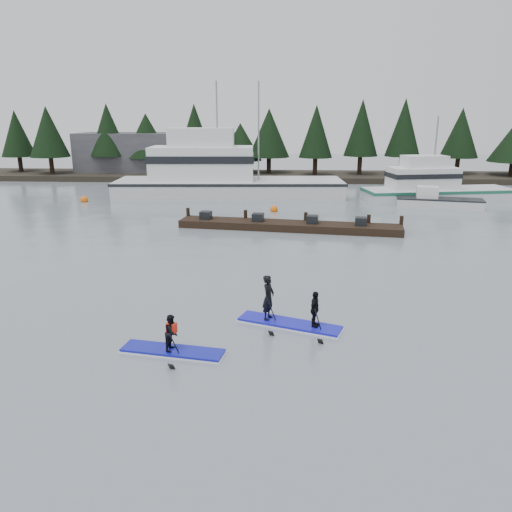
# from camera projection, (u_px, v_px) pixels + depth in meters

# --- Properties ---
(ground) EXTENTS (160.00, 160.00, 0.00)m
(ground) POSITION_uv_depth(u_px,v_px,m) (245.00, 337.00, 16.51)
(ground) COLOR gray
(ground) RESTS_ON ground
(far_shore) EXTENTS (70.00, 8.00, 0.60)m
(far_shore) POSITION_uv_depth(u_px,v_px,m) (274.00, 176.00, 56.74)
(far_shore) COLOR #2D281E
(far_shore) RESTS_ON ground
(treeline) EXTENTS (60.00, 4.00, 8.00)m
(treeline) POSITION_uv_depth(u_px,v_px,m) (274.00, 179.00, 56.83)
(treeline) COLOR black
(treeline) RESTS_ON ground
(waterfront_building) EXTENTS (18.00, 6.00, 5.00)m
(waterfront_building) POSITION_uv_depth(u_px,v_px,m) (157.00, 155.00, 58.84)
(waterfront_building) COLOR #4C4C51
(waterfront_building) RESTS_ON ground
(fishing_boat_large) EXTENTS (20.34, 6.76, 11.04)m
(fishing_boat_large) POSITION_uv_depth(u_px,v_px,m) (223.00, 186.00, 44.75)
(fishing_boat_large) COLOR silver
(fishing_boat_large) RESTS_ON ground
(fishing_boat_medium) EXTENTS (13.05, 5.92, 7.76)m
(fishing_boat_medium) POSITION_uv_depth(u_px,v_px,m) (434.00, 194.00, 42.74)
(fishing_boat_medium) COLOR silver
(fishing_boat_medium) RESTS_ON ground
(skiff) EXTENTS (6.68, 3.15, 0.75)m
(skiff) POSITION_uv_depth(u_px,v_px,m) (439.00, 203.00, 39.22)
(skiff) COLOR silver
(skiff) RESTS_ON ground
(floating_dock) EXTENTS (14.28, 3.83, 0.47)m
(floating_dock) POSITION_uv_depth(u_px,v_px,m) (289.00, 226.00, 31.87)
(floating_dock) COLOR black
(floating_dock) RESTS_ON ground
(buoy_b) EXTENTS (0.59, 0.59, 0.59)m
(buoy_b) POSITION_uv_depth(u_px,v_px,m) (274.00, 212.00, 37.80)
(buoy_b) COLOR orange
(buoy_b) RESTS_ON ground
(buoy_d) EXTENTS (0.56, 0.56, 0.56)m
(buoy_d) POSITION_uv_depth(u_px,v_px,m) (361.00, 223.00, 33.81)
(buoy_d) COLOR orange
(buoy_d) RESTS_ON ground
(buoy_a) EXTENTS (0.64, 0.64, 0.64)m
(buoy_a) POSITION_uv_depth(u_px,v_px,m) (85.00, 202.00, 41.95)
(buoy_a) COLOR orange
(buoy_a) RESTS_ON ground
(buoy_c) EXTENTS (0.57, 0.57, 0.57)m
(buoy_c) POSITION_uv_depth(u_px,v_px,m) (418.00, 204.00, 41.04)
(buoy_c) COLOR orange
(buoy_c) RESTS_ON ground
(paddleboard_solo) EXTENTS (3.29, 1.32, 1.76)m
(paddleboard_solo) POSITION_uv_depth(u_px,v_px,m) (172.00, 342.00, 15.35)
(paddleboard_solo) COLOR #1116A7
(paddleboard_solo) RESTS_ON ground
(paddleboard_duo) EXTENTS (3.70, 2.04, 2.19)m
(paddleboard_duo) POSITION_uv_depth(u_px,v_px,m) (289.00, 311.00, 17.30)
(paddleboard_duo) COLOR #1415C3
(paddleboard_duo) RESTS_ON ground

